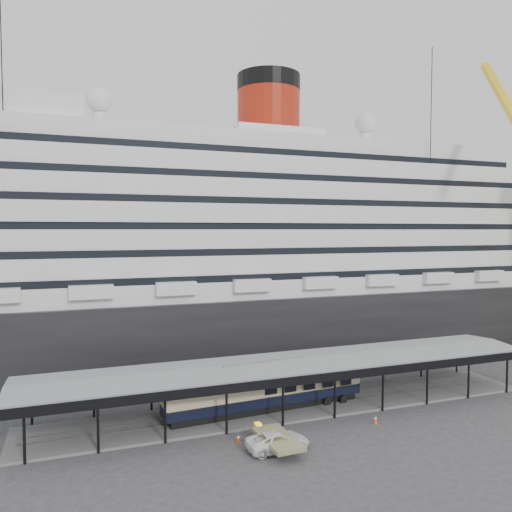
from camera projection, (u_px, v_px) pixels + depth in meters
name	position (u px, v px, depth m)	size (l,w,h in m)	color
ground	(313.00, 425.00, 49.17)	(200.00, 200.00, 0.00)	#343436
cruise_ship	(221.00, 236.00, 78.18)	(130.00, 30.00, 43.90)	black
platform_canopy	(292.00, 387.00, 53.73)	(56.00, 9.18, 5.30)	slate
port_truck	(278.00, 441.00, 43.59)	(2.61, 5.66, 1.57)	white
pullman_carriage	(266.00, 387.00, 52.65)	(22.22, 4.42, 21.67)	black
traffic_cone_left	(238.00, 438.00, 45.23)	(0.36, 0.36, 0.71)	#F5590D
traffic_cone_mid	(290.00, 442.00, 44.33)	(0.39, 0.39, 0.74)	#E53D0C
traffic_cone_right	(376.00, 419.00, 49.59)	(0.43, 0.43, 0.83)	#EE4E0D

